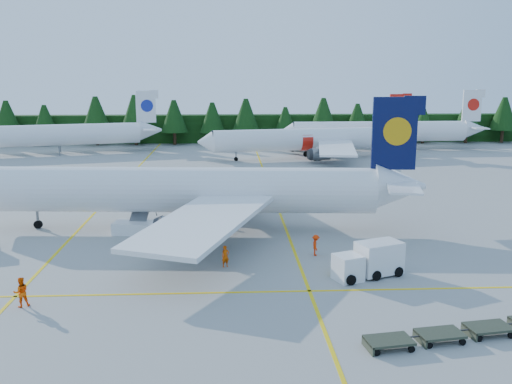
{
  "coord_description": "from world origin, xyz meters",
  "views": [
    {
      "loc": [
        0.44,
        -42.97,
        14.75
      ],
      "look_at": [
        3.15,
        11.06,
        3.5
      ],
      "focal_mm": 40.0,
      "sensor_mm": 36.0,
      "label": 1
    }
  ],
  "objects_px": {
    "service_truck": "(368,260)",
    "baggage_tug": "(358,263)",
    "airliner_red": "(301,140)",
    "airstairs": "(138,224)",
    "airliner_navy": "(173,191)"
  },
  "relations": [
    {
      "from": "service_truck",
      "to": "baggage_tug",
      "type": "xyz_separation_m",
      "value": [
        -0.52,
        0.85,
        -0.52
      ]
    },
    {
      "from": "airliner_red",
      "to": "baggage_tug",
      "type": "bearing_deg",
      "value": -103.03
    },
    {
      "from": "airstairs",
      "to": "service_truck",
      "type": "height_order",
      "value": "airstairs"
    },
    {
      "from": "airstairs",
      "to": "service_truck",
      "type": "bearing_deg",
      "value": -24.88
    },
    {
      "from": "airliner_navy",
      "to": "service_truck",
      "type": "bearing_deg",
      "value": -37.6
    },
    {
      "from": "airliner_red",
      "to": "service_truck",
      "type": "distance_m",
      "value": 59.76
    },
    {
      "from": "airstairs",
      "to": "service_truck",
      "type": "relative_size",
      "value": 1.11
    },
    {
      "from": "airliner_navy",
      "to": "airstairs",
      "type": "relative_size",
      "value": 7.05
    },
    {
      "from": "airliner_navy",
      "to": "airliner_red",
      "type": "xyz_separation_m",
      "value": [
        18.22,
        45.71,
        -0.45
      ]
    },
    {
      "from": "airliner_navy",
      "to": "airliner_red",
      "type": "distance_m",
      "value": 49.21
    },
    {
      "from": "airliner_red",
      "to": "airliner_navy",
      "type": "bearing_deg",
      "value": -121.64
    },
    {
      "from": "airliner_red",
      "to": "baggage_tug",
      "type": "height_order",
      "value": "airliner_red"
    },
    {
      "from": "airliner_red",
      "to": "baggage_tug",
      "type": "xyz_separation_m",
      "value": [
        -3.21,
        -58.81,
        -2.62
      ]
    },
    {
      "from": "airliner_navy",
      "to": "airstairs",
      "type": "height_order",
      "value": "airliner_navy"
    },
    {
      "from": "airliner_navy",
      "to": "airstairs",
      "type": "bearing_deg",
      "value": -159.58
    }
  ]
}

